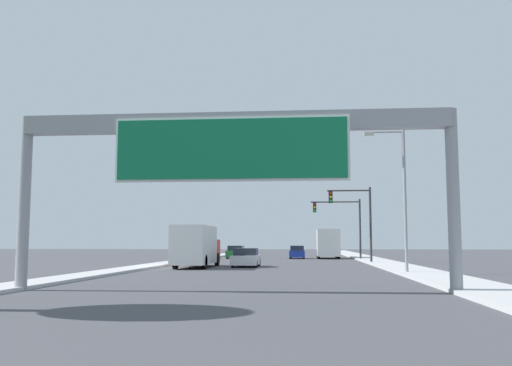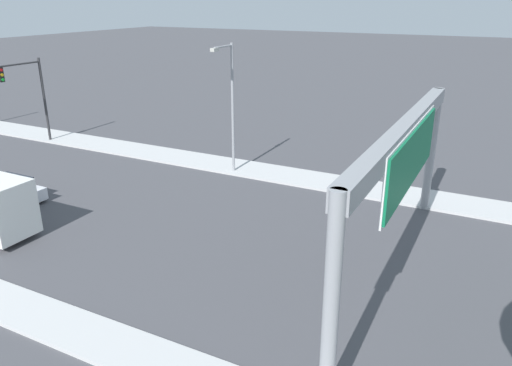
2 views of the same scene
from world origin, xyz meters
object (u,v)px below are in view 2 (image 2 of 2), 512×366
object	(u,v)px
car_near_center	(8,190)
street_lamp_right	(230,100)
traffic_light_near_intersection	(31,89)
sign_gantry	(406,154)

from	to	relation	value
car_near_center	street_lamp_right	bearing A→B (deg)	-42.50
car_near_center	traffic_light_near_intersection	size ratio (longest dim) A/B	0.65
sign_gantry	traffic_light_near_intersection	size ratio (longest dim) A/B	2.49
sign_gantry	car_near_center	distance (m)	22.53
sign_gantry	car_near_center	xyz separation A→B (m)	(-1.75, 21.94, -4.81)
car_near_center	traffic_light_near_intersection	world-z (taller)	traffic_light_near_intersection
traffic_light_near_intersection	street_lamp_right	bearing A→B (deg)	-86.83
traffic_light_near_intersection	car_near_center	bearing A→B (deg)	-138.07
sign_gantry	traffic_light_near_intersection	xyz separation A→B (m)	(7.35, 30.11, -0.99)
car_near_center	traffic_light_near_intersection	distance (m)	12.82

